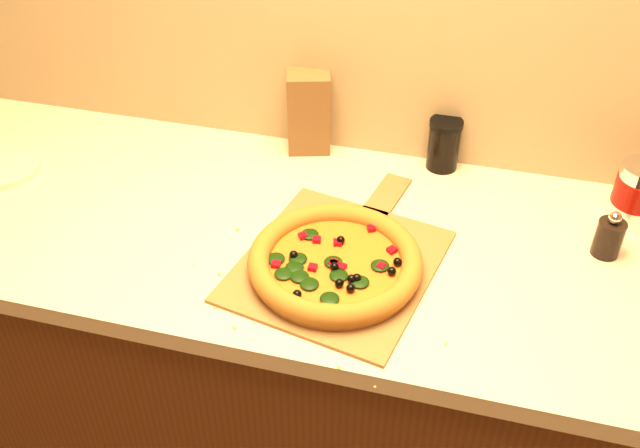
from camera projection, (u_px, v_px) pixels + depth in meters
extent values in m
cube|color=#4C2810|center=(341.00, 385.00, 1.73)|extent=(2.80, 0.65, 0.86)
cube|color=#BDAF93|center=(346.00, 243.00, 1.45)|extent=(2.84, 0.68, 0.04)
cube|color=olive|center=(337.00, 265.00, 1.36)|extent=(0.42, 0.45, 0.01)
cube|color=olive|center=(387.00, 196.00, 1.54)|extent=(0.09, 0.16, 0.01)
cylinder|color=#B86A2E|center=(335.00, 268.00, 1.34)|extent=(0.31, 0.31, 0.02)
cylinder|color=orange|center=(335.00, 263.00, 1.33)|extent=(0.26, 0.26, 0.01)
torus|color=brown|center=(335.00, 260.00, 1.33)|extent=(0.33, 0.33, 0.04)
ellipsoid|color=black|center=(364.00, 254.00, 1.34)|extent=(0.03, 0.03, 0.01)
sphere|color=black|center=(312.00, 261.00, 1.32)|extent=(0.02, 0.02, 0.02)
cube|color=maroon|center=(339.00, 279.00, 1.29)|extent=(0.02, 0.02, 0.01)
cylinder|color=black|center=(281.00, 256.00, 1.39)|extent=(0.03, 0.03, 0.01)
cylinder|color=black|center=(608.00, 238.00, 1.37)|extent=(0.05, 0.05, 0.08)
sphere|color=silver|center=(615.00, 218.00, 1.34)|extent=(0.02, 0.02, 0.02)
cylinder|color=silver|center=(638.00, 193.00, 1.44)|extent=(0.09, 0.09, 0.13)
cylinder|color=#860B04|center=(639.00, 190.00, 1.44)|extent=(0.10, 0.10, 0.06)
cube|color=brown|center=(309.00, 112.00, 1.64)|extent=(0.11, 0.10, 0.19)
cylinder|color=black|center=(444.00, 147.00, 1.60)|extent=(0.07, 0.07, 0.11)
cylinder|color=black|center=(446.00, 124.00, 1.56)|extent=(0.07, 0.07, 0.01)
cylinder|color=beige|center=(5.00, 169.00, 1.62)|extent=(0.20, 0.20, 0.01)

